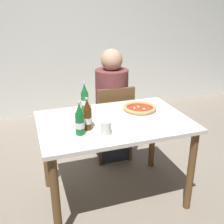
% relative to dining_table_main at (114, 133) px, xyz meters
% --- Properties ---
extents(ground_plane, '(8.00, 8.00, 0.00)m').
position_rel_dining_table_main_xyz_m(ground_plane, '(0.00, 0.00, -0.64)').
color(ground_plane, gray).
extents(back_wall_tiled, '(7.00, 0.10, 2.60)m').
position_rel_dining_table_main_xyz_m(back_wall_tiled, '(0.00, 2.20, 0.66)').
color(back_wall_tiled, white).
rests_on(back_wall_tiled, ground_plane).
extents(dining_table_main, '(1.20, 0.80, 0.75)m').
position_rel_dining_table_main_xyz_m(dining_table_main, '(0.00, 0.00, 0.00)').
color(dining_table_main, silver).
rests_on(dining_table_main, ground_plane).
extents(chair_behind_table, '(0.42, 0.42, 0.85)m').
position_rel_dining_table_main_xyz_m(chair_behind_table, '(0.20, 0.61, -0.15)').
color(chair_behind_table, brown).
rests_on(chair_behind_table, ground_plane).
extents(diner_seated, '(0.34, 0.34, 1.21)m').
position_rel_dining_table_main_xyz_m(diner_seated, '(0.20, 0.66, -0.05)').
color(diner_seated, '#2D3342').
rests_on(diner_seated, ground_plane).
extents(pizza_margherita_near, '(0.31, 0.31, 0.04)m').
position_rel_dining_table_main_xyz_m(pizza_margherita_near, '(0.28, 0.11, 0.14)').
color(pizza_margherita_near, white).
rests_on(pizza_margherita_near, dining_table_main).
extents(beer_bottle_left, '(0.07, 0.07, 0.25)m').
position_rel_dining_table_main_xyz_m(beer_bottle_left, '(-0.17, 0.29, 0.22)').
color(beer_bottle_left, '#196B2D').
rests_on(beer_bottle_left, dining_table_main).
extents(beer_bottle_center, '(0.07, 0.07, 0.25)m').
position_rel_dining_table_main_xyz_m(beer_bottle_center, '(-0.24, -0.10, 0.22)').
color(beer_bottle_center, '#512D0F').
rests_on(beer_bottle_center, dining_table_main).
extents(beer_bottle_right, '(0.07, 0.07, 0.25)m').
position_rel_dining_table_main_xyz_m(beer_bottle_right, '(-0.31, -0.16, 0.22)').
color(beer_bottle_right, '#196B2D').
rests_on(beer_bottle_right, dining_table_main).
extents(napkin_with_cutlery, '(0.18, 0.19, 0.01)m').
position_rel_dining_table_main_xyz_m(napkin_with_cutlery, '(-0.05, -0.04, 0.12)').
color(napkin_with_cutlery, white).
rests_on(napkin_with_cutlery, dining_table_main).
extents(paper_cup, '(0.07, 0.07, 0.09)m').
position_rel_dining_table_main_xyz_m(paper_cup, '(-0.14, -0.22, 0.16)').
color(paper_cup, white).
rests_on(paper_cup, dining_table_main).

